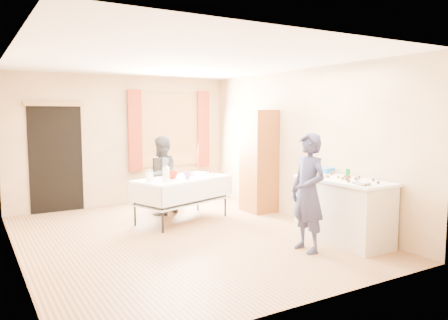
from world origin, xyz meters
TOP-DOWN VIEW (x-y plane):
  - floor at (0.00, 0.00)m, footprint 4.50×5.50m
  - ceiling at (0.00, 0.00)m, footprint 4.50×5.50m
  - wall_back at (0.00, 2.76)m, footprint 4.50×0.02m
  - wall_front at (0.00, -2.76)m, footprint 4.50×0.02m
  - wall_left at (-2.26, 0.00)m, footprint 0.02×5.50m
  - wall_right at (2.26, 0.00)m, footprint 0.02×5.50m
  - window_frame at (1.00, 2.72)m, footprint 1.32×0.06m
  - window_pane at (1.00, 2.71)m, footprint 1.20×0.02m
  - curtain_left at (0.22, 2.67)m, footprint 0.28×0.06m
  - curtain_right at (1.78, 2.67)m, footprint 0.28×0.06m
  - doorway at (-1.30, 2.73)m, footprint 0.95×0.04m
  - door_lintel at (-1.30, 2.70)m, footprint 1.05×0.06m
  - cabinet at (1.99, 0.84)m, footprint 0.50×0.60m
  - counter at (1.89, -1.41)m, footprint 0.69×1.45m
  - party_table at (0.42, 0.89)m, footprint 1.83×1.33m
  - chair at (0.60, 1.96)m, footprint 0.52×0.52m
  - girl at (1.15, -1.49)m, footprint 0.59×0.39m
  - woman at (0.30, 1.52)m, footprint 1.12×1.09m
  - soda_can at (2.08, -1.30)m, footprint 0.09×0.09m
  - mixing_bowl at (1.69, -1.92)m, footprint 0.27×0.27m
  - foam_block at (1.81, -0.80)m, footprint 0.16×0.12m
  - blue_basket at (2.14, -0.78)m, footprint 0.34×0.26m
  - pitcher at (0.03, 0.65)m, footprint 0.15×0.15m
  - cup_red at (0.23, 0.87)m, footprint 0.30×0.30m
  - cup_rainbow at (0.44, 0.72)m, footprint 0.20×0.20m
  - small_bowl at (0.67, 1.06)m, footprint 0.32×0.32m
  - pastry_tray at (0.96, 0.94)m, footprint 0.34×0.31m
  - bottle at (-0.17, 0.88)m, footprint 0.15×0.15m
  - cake_balls at (1.85, -1.56)m, footprint 0.49×1.04m

SIDE VIEW (x-z plane):
  - floor at x=0.00m, z-range -0.02..0.00m
  - chair at x=0.60m, z-range -0.20..0.80m
  - party_table at x=0.42m, z-range 0.07..0.82m
  - counter at x=1.89m, z-range 0.00..0.91m
  - woman at x=0.30m, z-range 0.00..1.44m
  - pastry_tray at x=0.96m, z-range 0.75..0.77m
  - small_bowl at x=0.67m, z-range 0.75..0.80m
  - girl at x=1.15m, z-range 0.00..1.59m
  - cup_rainbow at x=0.44m, z-range 0.75..0.86m
  - cup_red at x=0.23m, z-range 0.75..0.88m
  - bottle at x=-0.17m, z-range 0.75..0.94m
  - pitcher at x=0.03m, z-range 0.75..0.97m
  - cake_balls at x=1.85m, z-range 0.91..0.95m
  - mixing_bowl at x=1.69m, z-range 0.91..0.96m
  - foam_block at x=1.81m, z-range 0.91..0.99m
  - blue_basket at x=2.14m, z-range 0.91..0.99m
  - cabinet at x=1.99m, z-range 0.00..1.91m
  - soda_can at x=2.08m, z-range 0.91..1.03m
  - doorway at x=-1.30m, z-range 0.00..2.00m
  - wall_back at x=0.00m, z-range 0.00..2.60m
  - wall_front at x=0.00m, z-range 0.00..2.60m
  - wall_left at x=-2.26m, z-range 0.00..2.60m
  - wall_right at x=2.26m, z-range 0.00..2.60m
  - window_frame at x=1.00m, z-range 0.74..2.26m
  - window_pane at x=1.00m, z-range 0.80..2.20m
  - curtain_left at x=0.22m, z-range 0.67..2.33m
  - curtain_right at x=1.78m, z-range 0.67..2.33m
  - door_lintel at x=-1.30m, z-range 1.98..2.06m
  - ceiling at x=0.00m, z-range 2.60..2.62m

